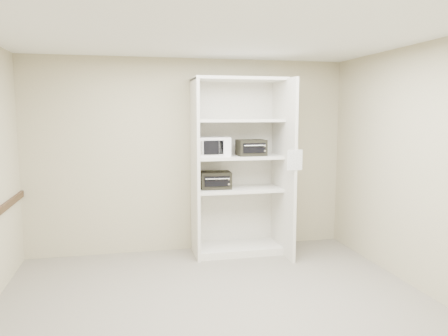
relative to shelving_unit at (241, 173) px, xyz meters
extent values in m
cube|color=slate|center=(-0.67, -1.70, -1.13)|extent=(4.50, 4.00, 0.01)
cube|color=white|center=(-0.67, -1.70, 1.57)|extent=(4.50, 4.00, 0.01)
cube|color=#B9B08A|center=(-0.67, 0.30, 0.22)|extent=(4.50, 0.02, 2.70)
cube|color=#B9B08A|center=(-0.67, -3.70, 0.22)|extent=(4.50, 0.02, 2.70)
cube|color=#B9B08A|center=(1.58, -1.70, 0.22)|extent=(0.02, 4.00, 2.70)
cube|color=white|center=(-0.65, -0.02, 0.07)|extent=(0.04, 0.60, 2.40)
cube|color=white|center=(0.55, -0.17, 0.07)|extent=(0.04, 0.90, 2.40)
cube|color=white|center=(-0.05, 0.28, 0.07)|extent=(1.24, 0.02, 2.40)
cube|color=white|center=(-0.05, 0.00, -1.08)|extent=(1.16, 0.56, 0.10)
cube|color=white|center=(-0.05, 0.00, -0.23)|extent=(1.16, 0.56, 0.04)
cube|color=white|center=(-0.05, 0.00, 0.22)|extent=(1.16, 0.56, 0.04)
cube|color=white|center=(-0.05, 0.00, 0.72)|extent=(1.16, 0.56, 0.04)
cube|color=white|center=(-0.05, 0.00, 1.27)|extent=(1.24, 0.60, 0.04)
cube|color=white|center=(-0.40, -0.01, 0.37)|extent=(0.43, 0.33, 0.26)
cube|color=black|center=(0.12, -0.06, 0.35)|extent=(0.38, 0.29, 0.22)
cube|color=black|center=(-0.36, 0.02, -0.10)|extent=(0.43, 0.33, 0.23)
cube|color=white|center=(0.54, -0.63, 0.23)|extent=(0.20, 0.02, 0.26)
camera|label=1|loc=(-1.52, -5.79, 0.81)|focal=35.00mm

